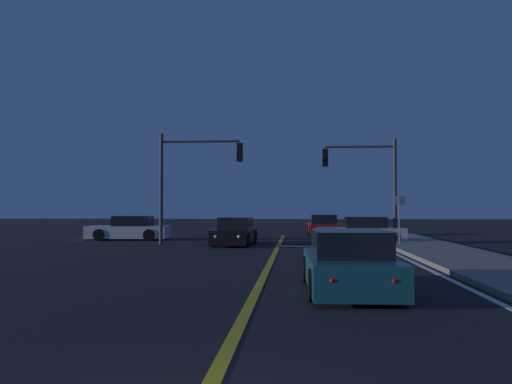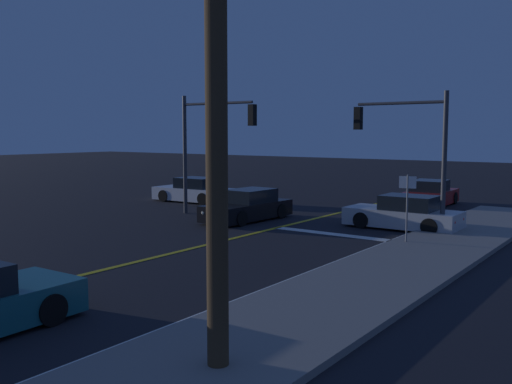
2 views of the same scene
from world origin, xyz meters
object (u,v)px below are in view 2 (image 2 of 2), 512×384
Objects in this scene: traffic_signal_near_right at (409,139)px; utility_pole_right at (216,54)px; car_lead_oncoming_white at (194,191)px; car_mid_block_red at (430,194)px; car_distant_tail_silver at (404,214)px; street_sign_corner at (407,198)px; car_far_approaching_black at (248,207)px; traffic_signal_far_left at (210,135)px.

utility_pole_right is at bearing 99.78° from traffic_signal_near_right.
traffic_signal_near_right is at bearing -102.06° from car_lead_oncoming_white.
traffic_signal_near_right is at bearing -79.18° from car_mid_block_red.
car_distant_tail_silver is 3.58m from street_sign_corner.
car_lead_oncoming_white is at bearing 133.01° from utility_pole_right.
car_mid_block_red and car_lead_oncoming_white have the same top height.
traffic_signal_near_right reaches higher than car_lead_oncoming_white.
traffic_signal_near_right is 2.22× the size of street_sign_corner.
car_far_approaching_black is 0.47× the size of utility_pole_right.
car_mid_block_red is 0.44× the size of utility_pole_right.
car_far_approaching_black is 0.83× the size of traffic_signal_far_left.
car_far_approaching_black and car_lead_oncoming_white have the same top height.
car_mid_block_red is 12.58m from car_lead_oncoming_white.
street_sign_corner is (1.07, -2.80, -1.92)m from traffic_signal_near_right.
utility_pole_right reaches higher than street_sign_corner.
car_mid_block_red is 1.76× the size of street_sign_corner.
car_distant_tail_silver is at bearing -161.90° from car_far_approaching_black.
utility_pole_right reaches higher than traffic_signal_far_left.
car_mid_block_red is 12.16m from traffic_signal_far_left.
car_lead_oncoming_white is at bearing -153.68° from car_mid_block_red.
car_lead_oncoming_white is at bearing 139.65° from traffic_signal_far_left.
street_sign_corner reaches higher than car_distant_tail_silver.
traffic_signal_far_left reaches higher than car_mid_block_red.
car_lead_oncoming_white is at bearing -9.59° from traffic_signal_near_right.
car_far_approaching_black is at bearing 124.97° from utility_pole_right.
street_sign_corner is (2.94, -10.96, 1.03)m from car_mid_block_red.
traffic_signal_far_left reaches higher than street_sign_corner.
street_sign_corner is at bearing -8.14° from traffic_signal_far_left.
utility_pole_right is 12.08m from street_sign_corner.
car_mid_block_red is at bearing -77.12° from traffic_signal_near_right.
traffic_signal_near_right is 0.97× the size of traffic_signal_far_left.
street_sign_corner is (-1.40, 11.53, -3.32)m from utility_pole_right.
car_far_approaching_black is 10.66m from car_mid_block_red.
car_distant_tail_silver is at bearing -100.63° from car_lead_oncoming_white.
utility_pole_right is (11.19, -12.93, 1.26)m from traffic_signal_far_left.
traffic_signal_near_right is at bearing 9.12° from traffic_signal_far_left.
traffic_signal_near_right is 3.56m from street_sign_corner.
car_lead_oncoming_white is 0.47× the size of utility_pole_right.
traffic_signal_near_right reaches higher than street_sign_corner.
car_distant_tail_silver is (1.61, -7.80, 0.00)m from car_mid_block_red.
utility_pole_right reaches higher than car_far_approaching_black.
car_distant_tail_silver is 1.88× the size of street_sign_corner.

